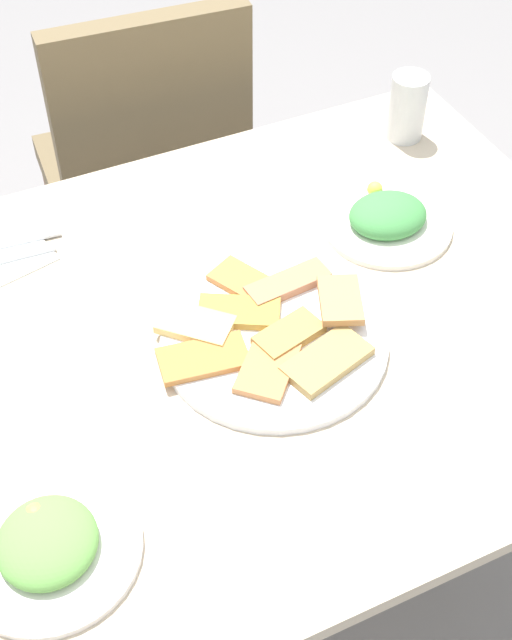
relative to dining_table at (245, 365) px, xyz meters
The scene contains 9 objects.
ground_plane 0.69m from the dining_table, ahead, with size 6.00×6.00×0.00m, color gray.
dining_table is the anchor object (origin of this frame).
dining_chair 0.76m from the dining_table, 82.49° to the left, with size 0.45×0.45×0.94m.
pide_platter 0.10m from the dining_table, 54.87° to the right, with size 0.34×0.34×0.04m.
salad_plate_greens 0.43m from the dining_table, 147.22° to the right, with size 0.22×0.22×0.04m.
salad_plate_rice 0.34m from the dining_table, 19.78° to the left, with size 0.21×0.21×0.05m.
soda_can 0.58m from the dining_table, 34.21° to the left, with size 0.07×0.07×0.12m, color silver.
paper_napkin 0.43m from the dining_table, 132.41° to the left, with size 0.14×0.14×0.00m, color white.
fork 0.41m from the dining_table, 134.13° to the left, with size 0.16×0.02×0.01m, color silver.
Camera 1 is at (-0.35, -0.80, 1.72)m, focal length 49.54 mm.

